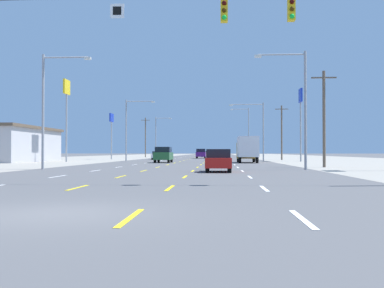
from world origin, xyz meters
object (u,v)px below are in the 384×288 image
(hatchback_inner_right_nearest, at_px, (218,160))
(hatchback_center_turn_farther, at_px, (205,154))
(streetlight_right_row_2, at_px, (247,129))
(box_truck_far_right_mid, at_px, (247,148))
(pole_sign_right_row_1, at_px, (301,107))
(streetlight_right_row_0, at_px, (300,101))
(suv_center_turn_far, at_px, (201,153))
(streetlight_left_row_1, at_px, (129,125))
(pole_sign_left_row_1, at_px, (67,99))
(hatchback_center_turn_farthest, at_px, (205,154))
(streetlight_left_row_2, at_px, (157,134))
(pole_sign_left_row_2, at_px, (112,124))
(streetlight_left_row_0, at_px, (48,102))
(suv_inner_left_near, at_px, (163,154))
(sedan_far_left_midfar, at_px, (158,155))
(streetlight_right_row_1, at_px, (259,126))

(hatchback_inner_right_nearest, xyz_separation_m, hatchback_center_turn_farther, (-3.49, 86.52, 0.00))
(streetlight_right_row_2, bearing_deg, box_truck_far_right_mid, -93.60)
(pole_sign_right_row_1, height_order, streetlight_right_row_0, pole_sign_right_row_1)
(suv_center_turn_far, relative_size, streetlight_left_row_1, 0.54)
(suv_center_turn_far, distance_m, hatchback_center_turn_farther, 24.23)
(pole_sign_left_row_1, height_order, streetlight_right_row_0, pole_sign_left_row_1)
(hatchback_center_turn_farther, xyz_separation_m, pole_sign_right_row_1, (15.00, -53.48, 6.83))
(hatchback_center_turn_farthest, distance_m, streetlight_left_row_2, 35.15)
(streetlight_right_row_0, bearing_deg, streetlight_right_row_2, 89.96)
(pole_sign_left_row_2, bearing_deg, streetlight_right_row_0, -60.81)
(hatchback_center_turn_farther, relative_size, streetlight_left_row_0, 0.43)
(streetlight_left_row_0, bearing_deg, suv_inner_left_near, 73.48)
(pole_sign_right_row_1, bearing_deg, sedan_far_left_midfar, 147.27)
(pole_sign_left_row_2, bearing_deg, hatchback_center_turn_farther, 66.95)
(hatchback_inner_right_nearest, distance_m, suv_inner_left_near, 26.49)
(hatchback_inner_right_nearest, bearing_deg, streetlight_right_row_1, 80.51)
(box_truck_far_right_mid, xyz_separation_m, streetlight_left_row_2, (-16.99, 41.31, 3.36))
(pole_sign_left_row_2, relative_size, pole_sign_right_row_1, 0.81)
(sedan_far_left_midfar, relative_size, streetlight_right_row_0, 0.50)
(sedan_far_left_midfar, relative_size, pole_sign_right_row_1, 0.44)
(pole_sign_left_row_1, bearing_deg, streetlight_right_row_0, -43.09)
(sedan_far_left_midfar, height_order, streetlight_left_row_0, streetlight_left_row_0)
(pole_sign_left_row_1, bearing_deg, hatchback_center_turn_farther, 73.65)
(streetlight_left_row_0, xyz_separation_m, streetlight_right_row_1, (19.27, 31.71, -0.10))
(pole_sign_left_row_2, xyz_separation_m, streetlight_right_row_1, (25.22, -13.83, -1.25))
(streetlight_left_row_1, xyz_separation_m, streetlight_right_row_1, (19.19, 0.00, -0.22))
(pole_sign_left_row_1, bearing_deg, hatchback_inner_right_nearest, -54.64)
(box_truck_far_right_mid, relative_size, pole_sign_left_row_2, 0.87)
(sedan_far_left_midfar, distance_m, streetlight_left_row_1, 12.78)
(streetlight_left_row_0, bearing_deg, streetlight_left_row_2, 90.05)
(hatchback_inner_right_nearest, xyz_separation_m, streetlight_right_row_1, (5.95, 35.60, 4.36))
(hatchback_center_turn_farthest, height_order, streetlight_left_row_0, streetlight_left_row_0)
(hatchback_inner_right_nearest, relative_size, suv_center_turn_far, 0.80)
(sedan_far_left_midfar, height_order, suv_center_turn_far, suv_center_turn_far)
(streetlight_left_row_0, distance_m, streetlight_right_row_1, 37.10)
(streetlight_left_row_2, bearing_deg, hatchback_inner_right_nearest, -78.77)
(hatchback_center_turn_farthest, distance_m, streetlight_right_row_0, 97.57)
(streetlight_left_row_1, distance_m, streetlight_right_row_2, 37.21)
(pole_sign_right_row_1, height_order, streetlight_right_row_2, streetlight_right_row_2)
(streetlight_left_row_2, xyz_separation_m, streetlight_right_row_2, (19.59, 0.00, 1.03))
(pole_sign_right_row_1, height_order, streetlight_right_row_1, pole_sign_right_row_1)
(hatchback_inner_right_nearest, relative_size, streetlight_left_row_0, 0.43)
(streetlight_right_row_1, height_order, streetlight_right_row_2, streetlight_right_row_2)
(hatchback_inner_right_nearest, xyz_separation_m, sedan_far_left_midfar, (-10.55, 47.21, -0.03))
(hatchback_inner_right_nearest, height_order, streetlight_left_row_2, streetlight_left_row_2)
(streetlight_left_row_0, bearing_deg, hatchback_inner_right_nearest, -16.32)
(hatchback_inner_right_nearest, height_order, streetlight_right_row_0, streetlight_right_row_0)
(streetlight_right_row_1, bearing_deg, streetlight_left_row_0, -121.28)
(suv_inner_left_near, height_order, pole_sign_left_row_1, pole_sign_left_row_1)
(streetlight_left_row_2, bearing_deg, box_truck_far_right_mid, -67.65)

